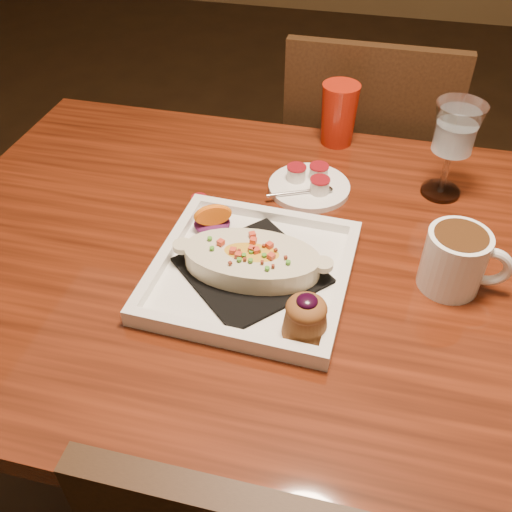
% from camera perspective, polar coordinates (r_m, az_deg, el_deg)
% --- Properties ---
extents(floor, '(7.00, 7.00, 0.00)m').
position_cam_1_polar(floor, '(1.57, 5.57, -21.44)').
color(floor, black).
rests_on(floor, ground).
extents(table, '(1.50, 0.90, 0.75)m').
position_cam_1_polar(table, '(1.04, 7.90, -4.80)').
color(table, maroon).
rests_on(table, floor).
extents(chair_far, '(0.42, 0.42, 0.93)m').
position_cam_1_polar(chair_far, '(1.62, 10.45, 7.46)').
color(chair_far, black).
rests_on(chair_far, floor).
extents(plate, '(0.32, 0.32, 0.08)m').
position_cam_1_polar(plate, '(0.91, -0.07, -1.36)').
color(plate, white).
rests_on(plate, table).
extents(coffee_mug, '(0.14, 0.10, 0.10)m').
position_cam_1_polar(coffee_mug, '(0.94, 19.45, -0.25)').
color(coffee_mug, white).
rests_on(coffee_mug, table).
extents(goblet, '(0.09, 0.09, 0.19)m').
position_cam_1_polar(goblet, '(1.11, 19.30, 11.47)').
color(goblet, silver).
rests_on(goblet, table).
extents(saucer, '(0.16, 0.16, 0.11)m').
position_cam_1_polar(saucer, '(1.13, 5.33, 7.15)').
color(saucer, white).
rests_on(saucer, table).
extents(creamer_loose, '(0.03, 0.03, 0.02)m').
position_cam_1_polar(creamer_loose, '(1.08, -5.68, 5.40)').
color(creamer_loose, silver).
rests_on(creamer_loose, table).
extents(red_tumbler, '(0.08, 0.08, 0.13)m').
position_cam_1_polar(red_tumbler, '(1.27, 8.27, 13.84)').
color(red_tumbler, '#AE1E0C').
rests_on(red_tumbler, table).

